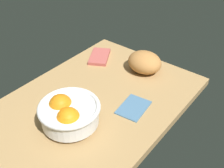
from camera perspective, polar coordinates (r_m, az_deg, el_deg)
ground_plane at (r=105.56cm, az=-3.80°, el=-4.12°), size 82.00×57.45×3.00cm
fruit_bowl at (r=92.34cm, az=-9.01°, el=-5.93°), size 20.74×20.74×10.50cm
bread_loaf at (r=119.09cm, az=6.77°, el=4.51°), size 13.85×15.82×8.82cm
napkin_folded at (r=101.32cm, az=4.47°, el=-4.76°), size 13.67×10.47×0.92cm
napkin_spare at (r=129.55cm, az=-2.60°, el=5.70°), size 16.25×14.06×1.44cm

